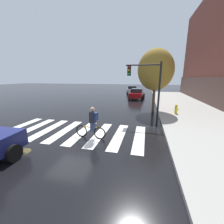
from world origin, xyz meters
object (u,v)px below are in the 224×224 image
(cyclist, at_px, (92,123))
(fire_hydrant, at_px, (176,109))
(sedan_far, at_px, (132,90))
(street_tree_near, at_px, (156,70))
(sedan_mid, at_px, (137,93))
(traffic_light_near, at_px, (148,82))
(manhole_cover, at_px, (23,152))

(cyclist, distance_m, fire_hydrant, 8.07)
(sedan_far, xyz_separation_m, street_tree_near, (3.51, -14.92, 3.02))
(sedan_mid, height_order, street_tree_near, street_tree_near)
(traffic_light_near, bearing_deg, fire_hydrant, 41.05)
(cyclist, xyz_separation_m, street_tree_near, (3.33, 7.19, 2.96))
(cyclist, xyz_separation_m, fire_hydrant, (5.18, 6.18, -0.31))
(cyclist, distance_m, traffic_light_near, 5.22)
(sedan_mid, height_order, traffic_light_near, traffic_light_near)
(sedan_far, height_order, traffic_light_near, traffic_light_near)
(street_tree_near, bearing_deg, fire_hydrant, -28.72)
(traffic_light_near, bearing_deg, manhole_cover, -130.24)
(cyclist, bearing_deg, sedan_far, 90.48)
(sedan_mid, xyz_separation_m, sedan_far, (-1.45, 6.91, -0.00))
(traffic_light_near, height_order, street_tree_near, street_tree_near)
(fire_hydrant, xyz_separation_m, street_tree_near, (-1.85, 1.01, 3.27))
(cyclist, relative_size, fire_hydrant, 2.19)
(sedan_far, height_order, fire_hydrant, sedan_far)
(sedan_mid, distance_m, sedan_far, 7.06)
(sedan_far, relative_size, fire_hydrant, 5.83)
(manhole_cover, relative_size, fire_hydrant, 0.82)
(manhole_cover, bearing_deg, fire_hydrant, 47.20)
(sedan_mid, relative_size, traffic_light_near, 1.07)
(sedan_far, distance_m, cyclist, 22.11)
(street_tree_near, bearing_deg, sedan_mid, 104.43)
(sedan_far, distance_m, street_tree_near, 15.62)
(manhole_cover, height_order, traffic_light_near, traffic_light_near)
(sedan_mid, relative_size, sedan_far, 0.99)
(sedan_far, xyz_separation_m, fire_hydrant, (5.36, -15.93, -0.25))
(manhole_cover, bearing_deg, sedan_mid, 77.86)
(manhole_cover, xyz_separation_m, cyclist, (2.45, 2.06, 0.84))
(sedan_far, height_order, cyclist, cyclist)
(manhole_cover, height_order, street_tree_near, street_tree_near)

